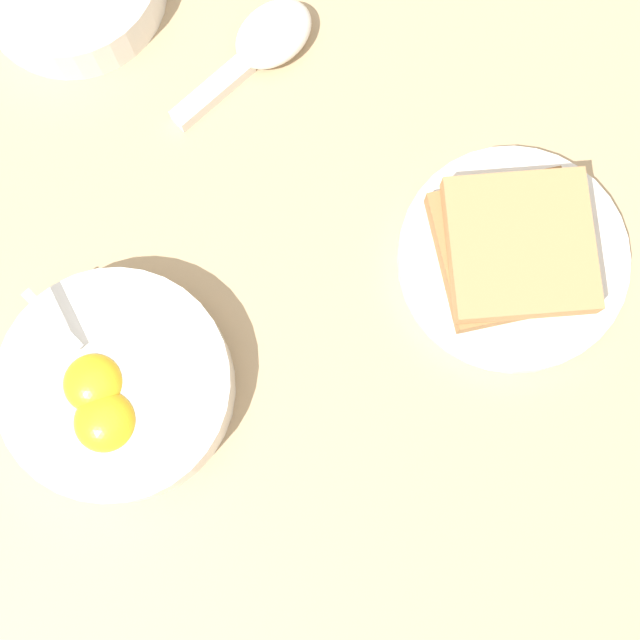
# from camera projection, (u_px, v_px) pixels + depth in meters

# --- Properties ---
(ground_plane) EXTENTS (3.00, 3.00, 0.00)m
(ground_plane) POSITION_uv_depth(u_px,v_px,m) (207.00, 173.00, 0.71)
(ground_plane) COLOR tan
(egg_bowl) EXTENTS (0.17, 0.17, 0.07)m
(egg_bowl) POSITION_uv_depth(u_px,v_px,m) (117.00, 387.00, 0.65)
(egg_bowl) COLOR white
(egg_bowl) RESTS_ON ground_plane
(toast_plate) EXTENTS (0.18, 0.18, 0.02)m
(toast_plate) POSITION_uv_depth(u_px,v_px,m) (513.00, 258.00, 0.69)
(toast_plate) COLOR white
(toast_plate) RESTS_ON ground_plane
(toast_sandwich) EXTENTS (0.14, 0.14, 0.04)m
(toast_sandwich) POSITION_uv_depth(u_px,v_px,m) (514.00, 248.00, 0.66)
(toast_sandwich) COLOR #9E7042
(toast_sandwich) RESTS_ON toast_plate
(soup_spoon) EXTENTS (0.06, 0.14, 0.03)m
(soup_spoon) POSITION_uv_depth(u_px,v_px,m) (265.00, 42.00, 0.71)
(soup_spoon) COLOR white
(soup_spoon) RESTS_ON ground_plane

